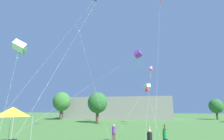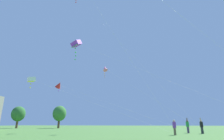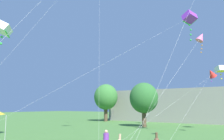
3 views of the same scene
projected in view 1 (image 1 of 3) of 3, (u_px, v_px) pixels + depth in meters
The scene contains 15 objects.
distant_building at pixel (117, 108), 59.67m from camera, with size 35.51×10.76×7.07m, color gray.
tree_far_centre at pixel (98, 103), 43.71m from camera, with size 4.92×4.43×7.43m.
tree_near_right at pixel (216, 106), 54.38m from camera, with size 4.18×3.77×6.31m.
tree_far_left at pixel (62, 102), 54.68m from camera, with size 5.59×5.03×8.43m.
festival_tent at pixel (13, 112), 17.97m from camera, with size 3.07×3.07×3.72m.
person_black_shirt at pixel (150, 139), 14.86m from camera, with size 0.43×0.43×2.09m.
person_purple_shirt at pixel (114, 132), 19.66m from camera, with size 0.42×0.42×1.76m.
person_green_shirt at pixel (165, 137), 16.05m from camera, with size 0.44×0.44×2.12m.
kite_black_delta_0 at pixel (77, 26), 38.11m from camera, with size 11.03×13.76×22.28m.
kite_purple_box_1 at pixel (138, 54), 35.72m from camera, with size 11.60×23.58×15.15m.
kite_white_box_3 at pixel (147, 86), 42.56m from camera, with size 4.47×24.32×9.34m.
kite_red_diamond_4 at pixel (147, 89), 37.14m from camera, with size 2.33×21.49×8.41m.
kite_blue_delta_5 at pixel (94, 0), 31.37m from camera, with size 5.05×15.91×22.99m.
kite_pink_diamond_6 at pixel (151, 68), 30.10m from camera, with size 1.71×15.25×11.04m.
kite_white_box_8 at pixel (20, 47), 23.03m from camera, with size 10.79×12.97×12.48m.
Camera 1 is at (6.69, -10.78, 3.65)m, focal length 28.00 mm.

